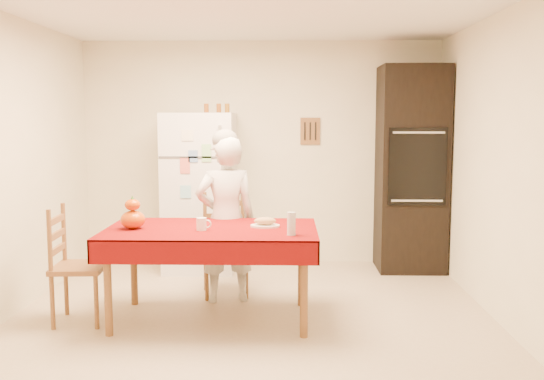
{
  "coord_description": "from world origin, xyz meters",
  "views": [
    {
      "loc": [
        0.28,
        -4.61,
        1.65
      ],
      "look_at": [
        0.17,
        0.2,
        1.07
      ],
      "focal_mm": 40.0,
      "sensor_mm": 36.0,
      "label": 1
    }
  ],
  "objects_px": {
    "chair_far": "(225,240)",
    "refrigerator": "(200,192)",
    "chair_left": "(71,261)",
    "bread_plate": "(265,226)",
    "wine_glass": "(291,224)",
    "oven_cabinet": "(411,169)",
    "dining_table": "(211,237)",
    "seated_woman": "(226,219)",
    "pumpkin_lower": "(133,220)",
    "coffee_mug": "(201,224)"
  },
  "relations": [
    {
      "from": "oven_cabinet",
      "to": "chair_far",
      "type": "relative_size",
      "value": 2.32
    },
    {
      "from": "chair_left",
      "to": "coffee_mug",
      "type": "xyz_separation_m",
      "value": [
        1.06,
        -0.01,
        0.3
      ]
    },
    {
      "from": "refrigerator",
      "to": "oven_cabinet",
      "type": "height_order",
      "value": "oven_cabinet"
    },
    {
      "from": "chair_far",
      "to": "coffee_mug",
      "type": "xyz_separation_m",
      "value": [
        -0.09,
        -0.87,
        0.3
      ]
    },
    {
      "from": "wine_glass",
      "to": "dining_table",
      "type": "bearing_deg",
      "value": 156.9
    },
    {
      "from": "coffee_mug",
      "to": "seated_woman",
      "type": "bearing_deg",
      "value": 77.9
    },
    {
      "from": "seated_woman",
      "to": "coffee_mug",
      "type": "height_order",
      "value": "seated_woman"
    },
    {
      "from": "oven_cabinet",
      "to": "chair_far",
      "type": "height_order",
      "value": "oven_cabinet"
    },
    {
      "from": "refrigerator",
      "to": "coffee_mug",
      "type": "bearing_deg",
      "value": -81.6
    },
    {
      "from": "oven_cabinet",
      "to": "chair_left",
      "type": "distance_m",
      "value": 3.62
    },
    {
      "from": "coffee_mug",
      "to": "pumpkin_lower",
      "type": "bearing_deg",
      "value": 174.21
    },
    {
      "from": "dining_table",
      "to": "refrigerator",
      "type": "bearing_deg",
      "value": 101.04
    },
    {
      "from": "chair_far",
      "to": "chair_left",
      "type": "height_order",
      "value": "same"
    },
    {
      "from": "seated_woman",
      "to": "pumpkin_lower",
      "type": "xyz_separation_m",
      "value": [
        -0.69,
        -0.56,
        0.09
      ]
    },
    {
      "from": "chair_left",
      "to": "pumpkin_lower",
      "type": "xyz_separation_m",
      "value": [
        0.5,
        0.04,
        0.33
      ]
    },
    {
      "from": "oven_cabinet",
      "to": "dining_table",
      "type": "distance_m",
      "value": 2.64
    },
    {
      "from": "refrigerator",
      "to": "chair_left",
      "type": "xyz_separation_m",
      "value": [
        -0.79,
        -1.76,
        -0.34
      ]
    },
    {
      "from": "pumpkin_lower",
      "to": "wine_glass",
      "type": "xyz_separation_m",
      "value": [
        1.27,
        -0.24,
        0.01
      ]
    },
    {
      "from": "oven_cabinet",
      "to": "dining_table",
      "type": "bearing_deg",
      "value": -138.5
    },
    {
      "from": "refrigerator",
      "to": "coffee_mug",
      "type": "relative_size",
      "value": 17.0
    },
    {
      "from": "chair_far",
      "to": "refrigerator",
      "type": "bearing_deg",
      "value": 102.21
    },
    {
      "from": "chair_left",
      "to": "seated_woman",
      "type": "xyz_separation_m",
      "value": [
        1.19,
        0.6,
        0.24
      ]
    },
    {
      "from": "bread_plate",
      "to": "refrigerator",
      "type": "bearing_deg",
      "value": 115.16
    },
    {
      "from": "chair_far",
      "to": "bread_plate",
      "type": "height_order",
      "value": "chair_far"
    },
    {
      "from": "pumpkin_lower",
      "to": "bread_plate",
      "type": "bearing_deg",
      "value": 5.25
    },
    {
      "from": "chair_far",
      "to": "wine_glass",
      "type": "bearing_deg",
      "value": -68.82
    },
    {
      "from": "oven_cabinet",
      "to": "pumpkin_lower",
      "type": "bearing_deg",
      "value": -145.61
    },
    {
      "from": "chair_left",
      "to": "wine_glass",
      "type": "bearing_deg",
      "value": -99.7
    },
    {
      "from": "seated_woman",
      "to": "coffee_mug",
      "type": "distance_m",
      "value": 0.63
    },
    {
      "from": "chair_far",
      "to": "chair_left",
      "type": "bearing_deg",
      "value": -152.59
    },
    {
      "from": "chair_far",
      "to": "wine_glass",
      "type": "height_order",
      "value": "chair_far"
    },
    {
      "from": "pumpkin_lower",
      "to": "bread_plate",
      "type": "height_order",
      "value": "pumpkin_lower"
    },
    {
      "from": "coffee_mug",
      "to": "pumpkin_lower",
      "type": "relative_size",
      "value": 0.51
    },
    {
      "from": "chair_left",
      "to": "coffee_mug",
      "type": "distance_m",
      "value": 1.1
    },
    {
      "from": "chair_far",
      "to": "chair_left",
      "type": "distance_m",
      "value": 1.43
    },
    {
      "from": "seated_woman",
      "to": "refrigerator",
      "type": "bearing_deg",
      "value": -85.78
    },
    {
      "from": "coffee_mug",
      "to": "wine_glass",
      "type": "bearing_deg",
      "value": -14.23
    },
    {
      "from": "dining_table",
      "to": "wine_glass",
      "type": "xyz_separation_m",
      "value": [
        0.65,
        -0.28,
        0.16
      ]
    },
    {
      "from": "pumpkin_lower",
      "to": "bread_plate",
      "type": "distance_m",
      "value": 1.07
    },
    {
      "from": "oven_cabinet",
      "to": "seated_woman",
      "type": "distance_m",
      "value": 2.27
    },
    {
      "from": "seated_woman",
      "to": "wine_glass",
      "type": "xyz_separation_m",
      "value": [
        0.58,
        -0.79,
        0.1
      ]
    },
    {
      "from": "wine_glass",
      "to": "bread_plate",
      "type": "distance_m",
      "value": 0.4
    },
    {
      "from": "chair_far",
      "to": "pumpkin_lower",
      "type": "relative_size",
      "value": 4.82
    },
    {
      "from": "chair_far",
      "to": "pumpkin_lower",
      "type": "bearing_deg",
      "value": -138.13
    },
    {
      "from": "dining_table",
      "to": "bread_plate",
      "type": "height_order",
      "value": "bread_plate"
    },
    {
      "from": "refrigerator",
      "to": "chair_far",
      "type": "height_order",
      "value": "refrigerator"
    },
    {
      "from": "oven_cabinet",
      "to": "seated_woman",
      "type": "relative_size",
      "value": 1.47
    },
    {
      "from": "refrigerator",
      "to": "chair_far",
      "type": "distance_m",
      "value": 1.03
    },
    {
      "from": "refrigerator",
      "to": "chair_far",
      "type": "bearing_deg",
      "value": -68.53
    },
    {
      "from": "oven_cabinet",
      "to": "dining_table",
      "type": "xyz_separation_m",
      "value": [
        -1.95,
        -1.73,
        -0.41
      ]
    }
  ]
}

